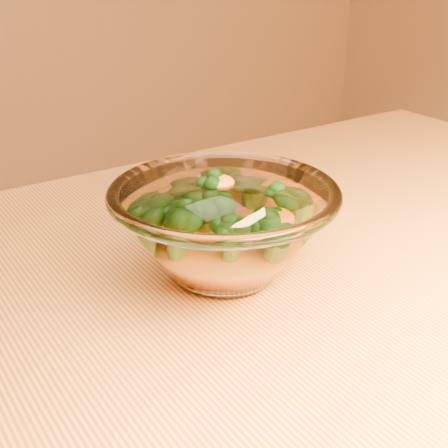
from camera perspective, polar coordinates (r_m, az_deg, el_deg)
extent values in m
cube|color=gold|center=(0.61, 5.58, -7.55)|extent=(1.20, 0.80, 0.04)
cylinder|color=brown|center=(1.34, 14.10, -7.43)|extent=(0.06, 0.06, 0.71)
ellipsoid|color=white|center=(0.61, 0.00, -4.01)|extent=(0.10, 0.10, 0.02)
torus|color=white|center=(0.58, 0.00, 2.89)|extent=(0.22, 0.22, 0.01)
ellipsoid|color=orange|center=(0.60, 0.00, -2.17)|extent=(0.13, 0.13, 0.04)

